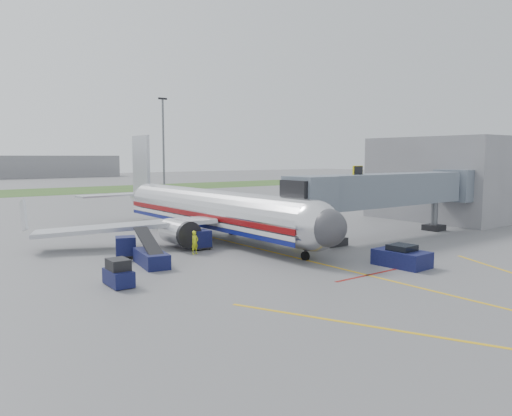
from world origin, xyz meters
TOP-DOWN VIEW (x-y plane):
  - ground at (0.00, 0.00)m, footprint 400.00×400.00m
  - grass_strip at (0.00, 90.00)m, footprint 300.00×25.00m
  - apron_markings at (0.00, -7.40)m, footprint 21.52×50.00m
  - airliner at (0.00, 15.25)m, footprint 32.10×35.67m
  - jet_bridge at (12.86, 5.00)m, footprint 25.30×4.00m
  - terminal at (30.00, 10.00)m, footprint 10.00×16.00m
  - light_mast_right at (25.00, 75.00)m, footprint 2.00×0.44m
  - pushback_tug at (4.00, -3.64)m, footprint 2.44×3.80m
  - baggage_tug at (-14.02, 3.21)m, footprint 1.27×2.37m
  - baggage_cart_a at (-10.36, 10.96)m, footprint 1.92×1.92m
  - baggage_cart_b at (-3.00, 15.72)m, footprint 1.95×1.95m
  - baggage_cart_c at (-4.02, 10.50)m, footprint 1.54×1.54m
  - belt_loader at (-9.99, 7.27)m, footprint 2.26×5.10m
  - ground_power_cart at (4.00, 6.42)m, footprint 2.01×1.73m
  - ramp_worker at (-5.43, 8.97)m, footprint 0.77×0.61m

SIDE VIEW (x-z plane):
  - ground at x=0.00m, z-range 0.00..0.00m
  - apron_markings at x=0.00m, z-range 0.00..0.01m
  - grass_strip at x=0.00m, z-range 0.00..0.01m
  - belt_loader at x=-9.99m, z-range -0.61..1.81m
  - pushback_tug at x=4.00m, z-range -0.13..1.41m
  - ground_power_cart at x=4.00m, z-range -0.01..1.34m
  - baggage_tug at x=-14.02m, z-range -0.09..1.54m
  - baggage_cart_c at x=-4.02m, z-range 0.02..1.62m
  - baggage_cart_a at x=-10.36m, z-range 0.02..1.64m
  - baggage_cart_b at x=-3.00m, z-range 0.02..1.64m
  - ramp_worker at x=-5.43m, z-range 0.00..1.86m
  - airliner at x=0.00m, z-range -2.48..7.77m
  - jet_bridge at x=12.86m, z-range 1.02..7.92m
  - terminal at x=30.00m, z-range 0.00..10.00m
  - light_mast_right at x=25.00m, z-range 0.58..20.98m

